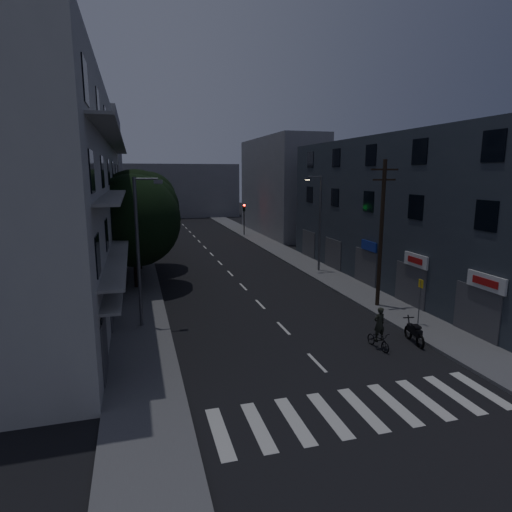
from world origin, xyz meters
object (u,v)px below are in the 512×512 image
utility_pole (381,231)px  bus_stop_sign (420,294)px  cyclist (379,335)px  motorcycle (414,333)px

utility_pole → bus_stop_sign: size_ratio=3.56×
utility_pole → bus_stop_sign: (0.27, -3.72, -2.98)m
utility_pole → bus_stop_sign: utility_pole is taller
utility_pole → cyclist: bearing=-121.0°
utility_pole → bus_stop_sign: bearing=-85.8°
utility_pole → cyclist: 7.90m
utility_pole → motorcycle: 7.26m
bus_stop_sign → motorcycle: size_ratio=1.28×
cyclist → bus_stop_sign: bearing=22.6°
utility_pole → motorcycle: bearing=-103.7°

